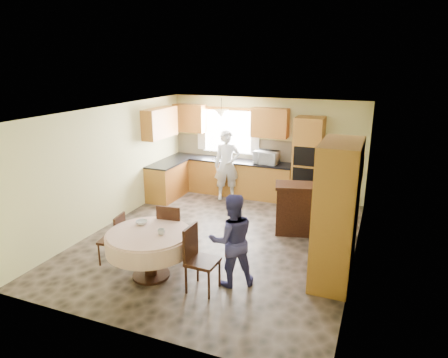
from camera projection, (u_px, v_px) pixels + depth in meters
floor at (220, 239)px, 7.84m from camera, size 5.00×6.00×0.01m
ceiling at (220, 112)px, 7.13m from camera, size 5.00×6.00×0.01m
wall_back at (265, 147)px, 10.15m from camera, size 5.00×0.02×2.50m
wall_front at (125, 244)px, 4.82m from camera, size 5.00×0.02×2.50m
wall_left at (110, 166)px, 8.38m from camera, size 0.02×6.00×2.50m
wall_right at (360, 195)px, 6.59m from camera, size 0.02×6.00×2.50m
window at (228, 131)px, 10.39m from camera, size 1.40×0.03×1.10m
curtain_left at (201, 128)px, 10.60m from camera, size 0.22×0.02×1.15m
curtain_right at (255, 132)px, 10.06m from camera, size 0.22×0.02×1.15m
base_cab_back at (230, 177)px, 10.42m from camera, size 3.30×0.60×0.88m
counter_back at (230, 160)px, 10.29m from camera, size 3.30×0.64×0.04m
base_cab_left at (167, 181)px, 10.11m from camera, size 0.60×1.20×0.88m
counter_left at (167, 164)px, 9.97m from camera, size 0.64×1.20×0.04m
backsplash at (234, 148)px, 10.47m from camera, size 3.30×0.02×0.55m
wall_cab_left at (190, 118)px, 10.55m from camera, size 0.85×0.33×0.72m
wall_cab_right at (270, 123)px, 9.76m from camera, size 0.90×0.33×0.72m
wall_cab_side at (160, 123)px, 9.73m from camera, size 0.33×1.20×0.72m
oven_tower at (308, 162)px, 9.52m from camera, size 0.66×0.62×2.12m
oven_upper at (306, 157)px, 9.18m from camera, size 0.56×0.01×0.45m
oven_lower at (304, 177)px, 9.32m from camera, size 0.56×0.01×0.45m
pendant at (221, 114)px, 9.82m from camera, size 0.36×0.36×0.18m
sideboard at (308, 211)px, 8.00m from camera, size 1.44×0.86×0.96m
space_heater at (338, 238)px, 7.29m from camera, size 0.44×0.36×0.52m
cupboard at (336, 214)px, 6.11m from camera, size 0.59×1.18×2.25m
dining_table at (149, 242)px, 6.34m from camera, size 1.37×1.37×0.78m
chair_left at (115, 236)px, 6.81m from camera, size 0.44×0.44×0.89m
chair_back at (171, 229)px, 6.94m from camera, size 0.49×0.49×1.02m
chair_right at (198, 255)px, 6.00m from camera, size 0.45×0.45×1.02m
framed_picture at (361, 169)px, 6.94m from camera, size 0.06×0.56×0.46m
microwave at (266, 157)px, 9.84m from camera, size 0.61×0.44×0.32m
person_sink at (227, 165)px, 9.91m from camera, size 0.76×0.65×1.75m
person_dining at (232, 240)px, 6.10m from camera, size 0.91×0.87×1.48m
bowl_sideboard at (299, 186)px, 7.94m from camera, size 0.23×0.23×0.05m
bottle_sideboard at (330, 183)px, 7.69m from camera, size 0.13×0.13×0.31m
cup_table at (161, 232)px, 6.18m from camera, size 0.14×0.14×0.09m
bowl_table at (142, 223)px, 6.58m from camera, size 0.24×0.24×0.06m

